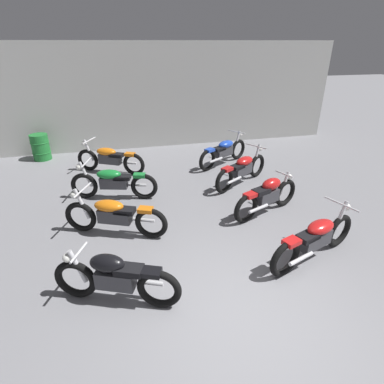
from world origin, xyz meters
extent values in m
plane|color=gray|center=(0.00, 0.00, 0.00)|extent=(60.00, 60.00, 0.00)
cube|color=#B2B2AD|center=(0.00, 8.37, 1.80)|extent=(13.43, 0.24, 3.60)
torus|color=black|center=(-2.31, 1.00, 0.34)|extent=(0.66, 0.36, 0.67)
torus|color=black|center=(-1.11, 0.50, 0.34)|extent=(0.66, 0.36, 0.67)
cylinder|color=silver|center=(-2.24, 0.97, 0.59)|extent=(0.25, 0.16, 0.56)
cube|color=#38383D|center=(-1.71, 0.75, 0.44)|extent=(0.62, 0.44, 0.28)
ellipsoid|color=black|center=(-1.81, 0.79, 0.72)|extent=(0.59, 0.46, 0.26)
cube|color=black|center=(-1.51, 0.67, 0.64)|extent=(0.46, 0.38, 0.10)
cube|color=black|center=(-1.21, 0.54, 0.64)|extent=(0.34, 0.29, 0.08)
cylinder|color=silver|center=(-2.18, 0.95, 0.85)|extent=(0.22, 0.46, 0.04)
sphere|color=white|center=(-2.37, 1.03, 0.73)|extent=(0.14, 0.14, 0.14)
cylinder|color=silver|center=(-1.30, 0.72, 0.32)|extent=(0.53, 0.28, 0.07)
torus|color=black|center=(-2.39, 2.91, 0.34)|extent=(0.66, 0.37, 0.67)
torus|color=black|center=(-1.01, 2.31, 0.34)|extent=(0.66, 0.37, 0.67)
cylinder|color=silver|center=(-2.31, 2.88, 0.65)|extent=(0.28, 0.17, 0.66)
cube|color=#38383D|center=(-1.70, 2.61, 0.44)|extent=(0.70, 0.48, 0.28)
ellipsoid|color=orange|center=(-1.79, 2.65, 0.66)|extent=(0.68, 0.53, 0.22)
cube|color=black|center=(-1.50, 2.53, 0.57)|extent=(0.46, 0.38, 0.10)
cube|color=orange|center=(-1.10, 2.35, 0.64)|extent=(0.34, 0.29, 0.08)
cylinder|color=silver|center=(-2.26, 2.86, 0.96)|extent=(0.30, 0.64, 0.04)
sphere|color=white|center=(-2.44, 2.93, 0.84)|extent=(0.14, 0.14, 0.14)
cylinder|color=silver|center=(-1.19, 2.53, 0.32)|extent=(0.53, 0.28, 0.07)
torus|color=black|center=(-2.42, 4.47, 0.34)|extent=(0.68, 0.28, 0.67)
torus|color=black|center=(-0.98, 4.06, 0.34)|extent=(0.68, 0.28, 0.67)
cylinder|color=silver|center=(-2.34, 4.44, 0.65)|extent=(0.28, 0.14, 0.66)
cube|color=#38383D|center=(-1.70, 4.27, 0.44)|extent=(0.70, 0.41, 0.28)
ellipsoid|color=#197F33|center=(-1.79, 4.29, 0.66)|extent=(0.66, 0.47, 0.22)
cube|color=black|center=(-1.49, 4.21, 0.57)|extent=(0.45, 0.34, 0.10)
cube|color=#197F33|center=(-1.07, 4.09, 0.64)|extent=(0.32, 0.27, 0.08)
cylinder|color=silver|center=(-2.29, 4.43, 0.96)|extent=(0.22, 0.66, 0.04)
sphere|color=white|center=(-2.48, 4.48, 0.84)|extent=(0.14, 0.14, 0.14)
cylinder|color=silver|center=(-1.18, 4.26, 0.32)|extent=(0.55, 0.21, 0.07)
torus|color=black|center=(-2.45, 6.37, 0.34)|extent=(0.64, 0.41, 0.67)
torus|color=black|center=(-1.12, 5.67, 0.34)|extent=(0.64, 0.41, 0.67)
cylinder|color=silver|center=(-2.38, 6.33, 0.65)|extent=(0.27, 0.19, 0.66)
cube|color=#38383D|center=(-1.78, 6.02, 0.44)|extent=(0.70, 0.52, 0.28)
ellipsoid|color=orange|center=(-1.87, 6.07, 0.66)|extent=(0.68, 0.56, 0.22)
cube|color=black|center=(-1.59, 5.92, 0.57)|extent=(0.47, 0.40, 0.10)
cube|color=orange|center=(-1.21, 5.72, 0.64)|extent=(0.34, 0.31, 0.08)
cylinder|color=silver|center=(-2.32, 6.31, 0.96)|extent=(0.35, 0.62, 0.04)
sphere|color=white|center=(-2.50, 6.40, 0.84)|extent=(0.14, 0.14, 0.14)
cylinder|color=silver|center=(-1.28, 5.90, 0.32)|extent=(0.52, 0.32, 0.07)
torus|color=black|center=(2.42, 1.21, 0.34)|extent=(0.67, 0.33, 0.67)
torus|color=black|center=(1.01, 0.70, 0.34)|extent=(0.67, 0.33, 0.67)
cylinder|color=silver|center=(2.34, 1.18, 0.65)|extent=(0.28, 0.16, 0.66)
cube|color=#38383D|center=(1.71, 0.95, 0.44)|extent=(0.70, 0.45, 0.28)
ellipsoid|color=red|center=(1.81, 0.99, 0.66)|extent=(0.67, 0.50, 0.22)
cube|color=black|center=(1.51, 0.88, 0.57)|extent=(0.46, 0.36, 0.10)
cube|color=red|center=(1.10, 0.73, 0.64)|extent=(0.33, 0.28, 0.08)
cylinder|color=silver|center=(2.29, 1.16, 0.96)|extent=(0.26, 0.65, 0.04)
sphere|color=white|center=(2.48, 1.23, 0.84)|extent=(0.14, 0.14, 0.14)
cylinder|color=silver|center=(1.29, 0.66, 0.32)|extent=(0.54, 0.25, 0.07)
torus|color=black|center=(2.24, 2.92, 0.34)|extent=(0.66, 0.36, 0.67)
torus|color=black|center=(1.04, 2.43, 0.34)|extent=(0.66, 0.36, 0.67)
cylinder|color=silver|center=(2.17, 2.89, 0.59)|extent=(0.25, 0.16, 0.56)
cube|color=#38383D|center=(1.64, 2.67, 0.44)|extent=(0.62, 0.44, 0.28)
ellipsoid|color=red|center=(1.73, 2.71, 0.72)|extent=(0.59, 0.46, 0.26)
cube|color=black|center=(1.44, 2.59, 0.64)|extent=(0.46, 0.37, 0.10)
cube|color=red|center=(1.13, 2.46, 0.64)|extent=(0.34, 0.29, 0.08)
cylinder|color=silver|center=(2.11, 2.87, 0.85)|extent=(0.22, 0.46, 0.04)
sphere|color=white|center=(2.30, 2.94, 0.73)|extent=(0.14, 0.14, 0.14)
cylinder|color=silver|center=(1.32, 2.40, 0.32)|extent=(0.54, 0.27, 0.07)
torus|color=black|center=(2.34, 4.72, 0.34)|extent=(0.63, 0.45, 0.67)
torus|color=black|center=(1.06, 3.92, 0.34)|extent=(0.63, 0.45, 0.67)
cylinder|color=silver|center=(2.27, 4.67, 0.65)|extent=(0.27, 0.20, 0.66)
cube|color=#38383D|center=(1.70, 4.32, 0.44)|extent=(0.69, 0.55, 0.28)
ellipsoid|color=red|center=(1.79, 4.37, 0.66)|extent=(0.68, 0.59, 0.22)
cube|color=black|center=(1.51, 4.20, 0.57)|extent=(0.47, 0.42, 0.10)
cube|color=red|center=(1.15, 3.97, 0.64)|extent=(0.34, 0.32, 0.08)
cylinder|color=silver|center=(2.22, 4.64, 0.96)|extent=(0.39, 0.60, 0.04)
sphere|color=white|center=(2.39, 4.75, 0.84)|extent=(0.14, 0.14, 0.14)
cylinder|color=silver|center=(1.35, 3.94, 0.32)|extent=(0.50, 0.35, 0.07)
torus|color=black|center=(2.35, 6.25, 0.34)|extent=(0.63, 0.44, 0.67)
torus|color=black|center=(1.06, 5.48, 0.34)|extent=(0.63, 0.44, 0.67)
cylinder|color=silver|center=(2.28, 6.21, 0.65)|extent=(0.27, 0.20, 0.66)
cube|color=#38383D|center=(1.71, 5.87, 0.44)|extent=(0.69, 0.54, 0.28)
ellipsoid|color=blue|center=(1.79, 5.92, 0.66)|extent=(0.68, 0.58, 0.22)
cube|color=black|center=(1.52, 5.75, 0.57)|extent=(0.47, 0.41, 0.10)
cube|color=blue|center=(1.15, 5.53, 0.64)|extent=(0.34, 0.32, 0.08)
cylinder|color=silver|center=(2.23, 6.18, 0.96)|extent=(0.38, 0.60, 0.04)
sphere|color=white|center=(2.40, 6.28, 0.84)|extent=(0.14, 0.14, 0.14)
cylinder|color=silver|center=(1.34, 5.50, 0.32)|extent=(0.51, 0.34, 0.07)
cylinder|color=#1E722D|center=(-4.01, 7.76, 0.42)|extent=(0.56, 0.56, 0.85)
torus|color=#1E722D|center=(-4.01, 7.76, 0.59)|extent=(0.59, 0.59, 0.03)
torus|color=#1E722D|center=(-4.01, 7.76, 0.26)|extent=(0.59, 0.59, 0.03)
camera|label=1|loc=(-1.45, -2.87, 3.57)|focal=28.63mm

